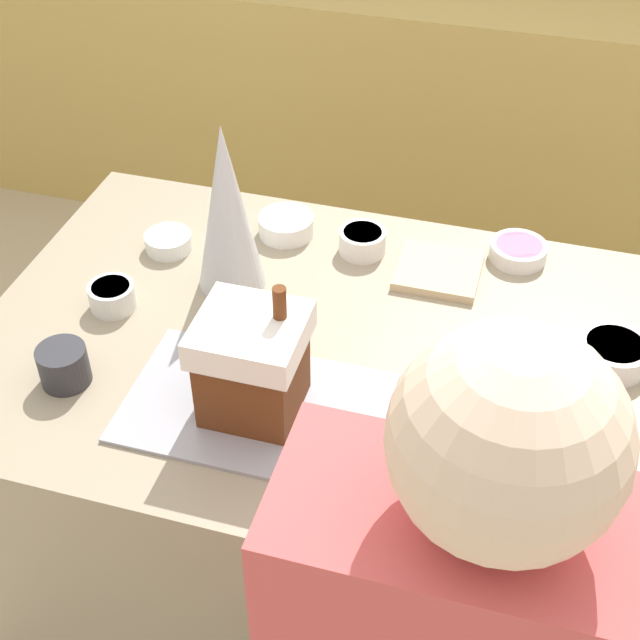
{
  "coord_description": "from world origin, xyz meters",
  "views": [
    {
      "loc": [
        0.3,
        -1.27,
        2.09
      ],
      "look_at": [
        -0.06,
        0.0,
        0.96
      ],
      "focal_mm": 50.0,
      "sensor_mm": 36.0,
      "label": 1
    }
  ],
  "objects_px": {
    "mug": "(64,366)",
    "cookbook": "(438,271)",
    "candy_bowl_behind_tray": "(518,251)",
    "candy_bowl_center_rear": "(614,353)",
    "gingerbread_house": "(252,363)",
    "candy_bowl_far_left": "(168,241)",
    "baking_tray": "(255,407)",
    "decorative_tree": "(227,209)",
    "candy_bowl_far_right": "(112,295)",
    "candy_bowl_near_tray_left": "(286,224)",
    "candy_bowl_beside_tree": "(362,240)"
  },
  "relations": [
    {
      "from": "candy_bowl_center_rear",
      "to": "candy_bowl_far_right",
      "type": "height_order",
      "value": "candy_bowl_far_right"
    },
    {
      "from": "gingerbread_house",
      "to": "candy_bowl_far_left",
      "type": "bearing_deg",
      "value": 130.06
    },
    {
      "from": "candy_bowl_behind_tray",
      "to": "candy_bowl_far_right",
      "type": "xyz_separation_m",
      "value": [
        -0.79,
        -0.4,
        0.01
      ]
    },
    {
      "from": "candy_bowl_beside_tree",
      "to": "candy_bowl_behind_tray",
      "type": "bearing_deg",
      "value": 11.7
    },
    {
      "from": "candy_bowl_near_tray_left",
      "to": "cookbook",
      "type": "distance_m",
      "value": 0.37
    },
    {
      "from": "baking_tray",
      "to": "candy_bowl_center_rear",
      "type": "relative_size",
      "value": 3.5
    },
    {
      "from": "cookbook",
      "to": "candy_bowl_center_rear",
      "type": "bearing_deg",
      "value": -26.84
    },
    {
      "from": "candy_bowl_far_left",
      "to": "candy_bowl_center_rear",
      "type": "bearing_deg",
      "value": -6.66
    },
    {
      "from": "mug",
      "to": "cookbook",
      "type": "bearing_deg",
      "value": 40.07
    },
    {
      "from": "baking_tray",
      "to": "cookbook",
      "type": "distance_m",
      "value": 0.55
    },
    {
      "from": "decorative_tree",
      "to": "mug",
      "type": "relative_size",
      "value": 3.99
    },
    {
      "from": "decorative_tree",
      "to": "candy_bowl_center_rear",
      "type": "xyz_separation_m",
      "value": [
        0.79,
        -0.04,
        -0.16
      ]
    },
    {
      "from": "gingerbread_house",
      "to": "candy_bowl_center_rear",
      "type": "bearing_deg",
      "value": 25.97
    },
    {
      "from": "decorative_tree",
      "to": "candy_bowl_far_left",
      "type": "relative_size",
      "value": 3.58
    },
    {
      "from": "gingerbread_house",
      "to": "candy_bowl_far_right",
      "type": "height_order",
      "value": "gingerbread_house"
    },
    {
      "from": "gingerbread_house",
      "to": "candy_bowl_behind_tray",
      "type": "height_order",
      "value": "gingerbread_house"
    },
    {
      "from": "candy_bowl_behind_tray",
      "to": "cookbook",
      "type": "xyz_separation_m",
      "value": [
        -0.16,
        -0.11,
        -0.01
      ]
    },
    {
      "from": "candy_bowl_behind_tray",
      "to": "cookbook",
      "type": "bearing_deg",
      "value": -146.17
    },
    {
      "from": "candy_bowl_far_left",
      "to": "candy_bowl_beside_tree",
      "type": "bearing_deg",
      "value": 14.73
    },
    {
      "from": "candy_bowl_behind_tray",
      "to": "candy_bowl_center_rear",
      "type": "relative_size",
      "value": 0.93
    },
    {
      "from": "baking_tray",
      "to": "candy_bowl_center_rear",
      "type": "height_order",
      "value": "candy_bowl_center_rear"
    },
    {
      "from": "decorative_tree",
      "to": "candy_bowl_center_rear",
      "type": "bearing_deg",
      "value": -2.83
    },
    {
      "from": "gingerbread_house",
      "to": "candy_bowl_beside_tree",
      "type": "distance_m",
      "value": 0.54
    },
    {
      "from": "gingerbread_house",
      "to": "candy_bowl_near_tray_left",
      "type": "height_order",
      "value": "gingerbread_house"
    },
    {
      "from": "decorative_tree",
      "to": "mug",
      "type": "distance_m",
      "value": 0.45
    },
    {
      "from": "baking_tray",
      "to": "decorative_tree",
      "type": "distance_m",
      "value": 0.43
    },
    {
      "from": "baking_tray",
      "to": "cookbook",
      "type": "relative_size",
      "value": 2.66
    },
    {
      "from": "candy_bowl_behind_tray",
      "to": "candy_bowl_center_rear",
      "type": "height_order",
      "value": "candy_bowl_center_rear"
    },
    {
      "from": "decorative_tree",
      "to": "cookbook",
      "type": "distance_m",
      "value": 0.48
    },
    {
      "from": "gingerbread_house",
      "to": "candy_bowl_behind_tray",
      "type": "bearing_deg",
      "value": 55.6
    },
    {
      "from": "decorative_tree",
      "to": "candy_bowl_behind_tray",
      "type": "distance_m",
      "value": 0.66
    },
    {
      "from": "decorative_tree",
      "to": "candy_bowl_far_left",
      "type": "distance_m",
      "value": 0.26
    },
    {
      "from": "baking_tray",
      "to": "candy_bowl_beside_tree",
      "type": "distance_m",
      "value": 0.53
    },
    {
      "from": "candy_bowl_beside_tree",
      "to": "cookbook",
      "type": "relative_size",
      "value": 0.59
    },
    {
      "from": "baking_tray",
      "to": "candy_bowl_far_right",
      "type": "relative_size",
      "value": 4.96
    },
    {
      "from": "candy_bowl_beside_tree",
      "to": "candy_bowl_behind_tray",
      "type": "relative_size",
      "value": 0.83
    },
    {
      "from": "candy_bowl_far_right",
      "to": "candy_bowl_far_left",
      "type": "bearing_deg",
      "value": 82.66
    },
    {
      "from": "candy_bowl_behind_tray",
      "to": "candy_bowl_beside_tree",
      "type": "bearing_deg",
      "value": -168.3
    },
    {
      "from": "gingerbread_house",
      "to": "candy_bowl_near_tray_left",
      "type": "distance_m",
      "value": 0.57
    },
    {
      "from": "candy_bowl_far_right",
      "to": "cookbook",
      "type": "xyz_separation_m",
      "value": [
        0.63,
        0.3,
        -0.02
      ]
    },
    {
      "from": "decorative_tree",
      "to": "candy_bowl_near_tray_left",
      "type": "bearing_deg",
      "value": 74.63
    },
    {
      "from": "candy_bowl_center_rear",
      "to": "candy_bowl_far_left",
      "type": "relative_size",
      "value": 1.29
    },
    {
      "from": "candy_bowl_far_left",
      "to": "cookbook",
      "type": "xyz_separation_m",
      "value": [
        0.6,
        0.07,
        -0.01
      ]
    },
    {
      "from": "baking_tray",
      "to": "candy_bowl_far_right",
      "type": "bearing_deg",
      "value": 152.68
    },
    {
      "from": "candy_bowl_behind_tray",
      "to": "candy_bowl_center_rear",
      "type": "bearing_deg",
      "value": -54.09
    },
    {
      "from": "baking_tray",
      "to": "mug",
      "type": "bearing_deg",
      "value": -175.6
    },
    {
      "from": "candy_bowl_beside_tree",
      "to": "candy_bowl_far_left",
      "type": "relative_size",
      "value": 1.0
    },
    {
      "from": "decorative_tree",
      "to": "mug",
      "type": "height_order",
      "value": "decorative_tree"
    },
    {
      "from": "candy_bowl_far_left",
      "to": "cookbook",
      "type": "distance_m",
      "value": 0.61
    },
    {
      "from": "decorative_tree",
      "to": "candy_bowl_far_right",
      "type": "height_order",
      "value": "decorative_tree"
    }
  ]
}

